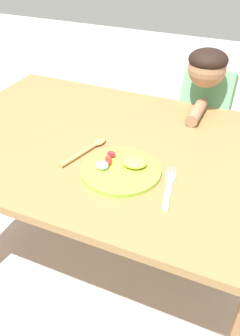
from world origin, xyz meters
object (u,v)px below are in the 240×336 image
Objects in this scene: person at (201,136)px; spoon at (89,148)px; fork at (169,187)px; plate at (122,168)px.

spoon is at bearing 64.25° from person.
person reaches higher than spoon.
fork is 0.71m from person.
plate is 1.20× the size of spoon.
plate is at bearing 78.88° from person.
fork is at bearing 93.17° from person.
fork is at bearing -7.10° from plate.
person reaches higher than plate.
person reaches higher than fork.
plate is at bearing 71.67° from fork.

